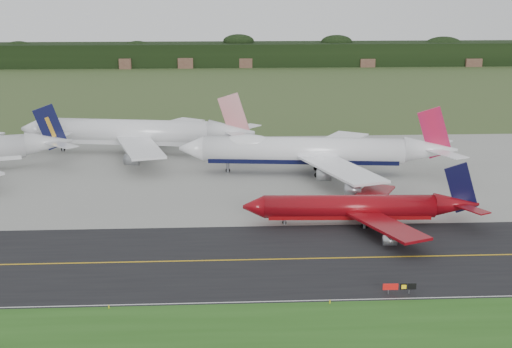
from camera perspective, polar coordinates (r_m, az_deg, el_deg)
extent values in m
plane|color=#324B23|center=(117.92, 3.93, -6.05)|extent=(600.00, 600.00, 0.00)
cube|color=black|center=(114.22, 4.17, -6.76)|extent=(400.00, 32.00, 0.02)
cube|color=gray|center=(166.28, 1.84, 0.24)|extent=(400.00, 78.00, 0.01)
cube|color=gold|center=(114.21, 4.17, -6.75)|extent=(400.00, 0.40, 0.00)
cube|color=silver|center=(100.11, 5.27, -10.02)|extent=(400.00, 0.25, 0.00)
cube|color=black|center=(386.19, -0.98, 9.56)|extent=(700.00, 24.00, 12.00)
cylinder|color=white|center=(162.95, 3.79, 1.94)|extent=(45.90, 10.71, 5.78)
cube|color=black|center=(163.39, 3.78, 1.30)|extent=(43.48, 9.03, 2.02)
cone|color=white|center=(164.67, -5.16, 2.05)|extent=(6.29, 6.37, 5.78)
cone|color=white|center=(165.70, 13.80, 1.91)|extent=(12.58, 7.06, 5.78)
ellipsoid|color=white|center=(162.96, -0.69, 2.54)|extent=(12.26, 6.17, 3.69)
cube|color=white|center=(150.98, 6.82, 0.42)|extent=(16.07, 27.05, 0.50)
cube|color=white|center=(176.01, 6.33, 2.52)|extent=(20.40, 26.30, 0.50)
cube|color=#BB153C|center=(165.01, 14.10, 3.23)|extent=(8.31, 1.37, 11.98)
cylinder|color=gray|center=(151.73, 5.45, -0.09)|extent=(3.40, 2.76, 2.43)
cylinder|color=gray|center=(175.64, 5.17, 2.00)|extent=(3.40, 2.76, 2.43)
cylinder|color=gray|center=(141.27, 7.73, -1.29)|extent=(3.40, 2.76, 2.43)
cylinder|color=gray|center=(186.82, 6.66, 2.74)|extent=(3.40, 2.76, 2.43)
cylinder|color=black|center=(164.89, -2.26, 0.30)|extent=(1.09, 0.58, 1.04)
cylinder|color=slate|center=(160.82, 5.07, 0.39)|extent=(0.89, 0.89, 3.87)
cylinder|color=black|center=(161.18, 5.06, -0.10)|extent=(1.09, 0.63, 1.04)
cylinder|color=slate|center=(166.98, 5.01, 0.94)|extent=(0.89, 0.89, 3.87)
cylinder|color=black|center=(167.33, 5.00, 0.47)|extent=(1.09, 0.63, 1.04)
cylinder|color=maroon|center=(129.71, 7.47, -2.58)|extent=(30.91, 5.42, 4.16)
cube|color=maroon|center=(130.12, 7.45, -3.15)|extent=(29.33, 4.32, 1.46)
cone|color=maroon|center=(128.42, -0.20, -2.63)|extent=(4.01, 4.32, 4.16)
cone|color=maroon|center=(133.76, 15.75, -2.35)|extent=(8.28, 4.49, 4.16)
cube|color=maroon|center=(122.80, 10.45, -4.08)|extent=(11.72, 17.95, 0.47)
cube|color=maroon|center=(138.83, 9.13, -1.79)|extent=(12.80, 17.77, 0.47)
cube|color=black|center=(133.06, 16.09, -1.06)|extent=(6.58, 0.60, 9.47)
cylinder|color=gray|center=(119.33, 10.65, -5.24)|extent=(2.34, 1.84, 1.75)
cylinder|color=gray|center=(142.97, 8.72, -1.75)|extent=(2.34, 1.84, 1.75)
cylinder|color=black|center=(129.53, 2.29, -3.90)|extent=(0.76, 0.37, 0.75)
cylinder|color=slate|center=(128.65, 8.66, -3.87)|extent=(0.61, 0.61, 2.15)
cylinder|color=black|center=(128.88, 8.65, -4.16)|extent=(0.76, 0.41, 0.75)
cylinder|color=slate|center=(132.94, 8.35, -3.23)|extent=(0.61, 0.61, 2.15)
cylinder|color=black|center=(133.16, 8.34, -3.52)|extent=(0.76, 0.41, 0.75)
cone|color=silver|center=(177.50, -16.24, 2.45)|extent=(12.03, 8.33, 5.57)
cube|color=black|center=(176.80, -16.13, 3.63)|extent=(7.62, 2.54, 11.24)
cylinder|color=white|center=(185.92, -10.48, 3.38)|extent=(44.51, 13.68, 6.13)
cube|color=silver|center=(186.32, -10.45, 2.78)|extent=(42.07, 11.78, 2.14)
cone|color=white|center=(194.73, -17.48, 3.45)|extent=(6.49, 6.99, 6.13)
cone|color=white|center=(179.54, -1.95, 3.36)|extent=(12.53, 8.05, 6.13)
cube|color=white|center=(172.11, -9.24, 2.15)|extent=(14.24, 26.47, 0.55)
cube|color=white|center=(195.97, -7.22, 3.78)|extent=(21.01, 25.27, 0.55)
cube|color=#AE0C1C|center=(178.68, -1.74, 4.61)|extent=(8.41, 1.95, 12.18)
cylinder|color=gray|center=(166.96, -9.90, 1.13)|extent=(3.74, 3.11, 2.57)
cylinder|color=gray|center=(202.13, -6.89, 3.65)|extent=(3.74, 3.11, 2.57)
cylinder|color=black|center=(192.61, -15.18, 1.93)|extent=(1.17, 0.68, 1.10)
cylinder|color=slate|center=(182.54, -9.68, 1.99)|extent=(0.99, 0.99, 3.87)
cylinder|color=black|center=(182.85, -9.66, 1.57)|extent=(1.18, 0.73, 1.10)
cylinder|color=slate|center=(188.84, -9.10, 2.45)|extent=(0.99, 0.99, 3.87)
cylinder|color=black|center=(189.14, -9.09, 2.04)|extent=(1.18, 0.73, 1.10)
cylinder|color=slate|center=(103.10, 10.53, -9.26)|extent=(0.12, 0.12, 0.69)
cylinder|color=slate|center=(103.77, 12.14, -9.19)|extent=(0.12, 0.12, 0.69)
cube|color=#9A0E0B|center=(102.84, 10.71, -8.86)|extent=(2.17, 0.20, 0.89)
cube|color=black|center=(103.27, 11.73, -8.81)|extent=(0.99, 0.19, 0.89)
cube|color=black|center=(103.56, 12.38, -8.78)|extent=(1.18, 0.19, 0.89)
cylinder|color=yellow|center=(99.31, -11.69, -10.36)|extent=(0.16, 0.16, 0.50)
cylinder|color=yellow|center=(99.26, 5.93, -10.13)|extent=(0.16, 0.16, 0.50)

